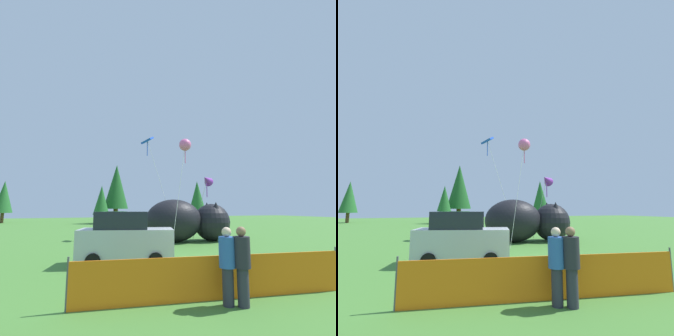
% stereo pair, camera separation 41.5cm
% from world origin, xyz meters
% --- Properties ---
extents(ground_plane, '(120.00, 120.00, 0.00)m').
position_xyz_m(ground_plane, '(0.00, 0.00, 0.00)').
color(ground_plane, '#477F33').
extents(parked_car, '(4.27, 2.65, 2.21)m').
position_xyz_m(parked_car, '(-2.75, 1.50, 1.07)').
color(parked_car, '#B7BCC1').
rests_on(parked_car, ground).
extents(folding_chair, '(0.61, 0.61, 0.93)m').
position_xyz_m(folding_chair, '(1.69, 0.04, 0.56)').
color(folding_chair, '#1959A5').
rests_on(folding_chair, ground).
extents(inflatable_cat, '(6.38, 3.34, 2.97)m').
position_xyz_m(inflatable_cat, '(2.82, 7.42, 1.37)').
color(inflatable_cat, black).
rests_on(inflatable_cat, ground).
extents(safety_fence, '(7.48, 1.11, 1.22)m').
position_xyz_m(safety_fence, '(-1.34, -3.67, 0.56)').
color(safety_fence, orange).
rests_on(safety_fence, ground).
extents(spectator_in_grey_shirt, '(0.41, 0.41, 1.88)m').
position_xyz_m(spectator_in_grey_shirt, '(-1.33, -4.13, 1.03)').
color(spectator_in_grey_shirt, '#2D2D38').
rests_on(spectator_in_grey_shirt, ground).
extents(spectator_in_green_shirt, '(0.41, 0.41, 1.90)m').
position_xyz_m(spectator_in_green_shirt, '(-1.02, -4.32, 1.04)').
color(spectator_in_green_shirt, '#2D2D38').
rests_on(spectator_in_green_shirt, ground).
extents(kite_purple_delta, '(1.29, 1.97, 4.96)m').
position_xyz_m(kite_purple_delta, '(4.54, 7.36, 4.45)').
color(kite_purple_delta, silver).
rests_on(kite_purple_delta, ground).
extents(kite_blue_box, '(2.47, 2.69, 8.32)m').
position_xyz_m(kite_blue_box, '(0.77, 10.38, 7.76)').
color(kite_blue_box, silver).
rests_on(kite_blue_box, ground).
extents(kite_pink_octopus, '(2.00, 1.82, 7.15)m').
position_xyz_m(kite_pink_octopus, '(2.28, 6.26, 6.70)').
color(kite_pink_octopus, silver).
rests_on(kite_pink_octopus, ground).
extents(horizon_tree_east, '(2.82, 2.82, 6.72)m').
position_xyz_m(horizon_tree_east, '(-14.92, 38.90, 4.12)').
color(horizon_tree_east, brown).
rests_on(horizon_tree_east, ground).
extents(horizon_tree_west, '(2.98, 2.98, 7.11)m').
position_xyz_m(horizon_tree_west, '(16.20, 31.84, 4.36)').
color(horizon_tree_west, brown).
rests_on(horizon_tree_west, ground).
extents(horizon_tree_mid, '(2.41, 2.41, 5.75)m').
position_xyz_m(horizon_tree_mid, '(-0.49, 30.81, 3.53)').
color(horizon_tree_mid, brown).
rests_on(horizon_tree_mid, ground).
extents(horizon_tree_northeast, '(3.95, 3.95, 9.42)m').
position_xyz_m(horizon_tree_northeast, '(2.07, 33.05, 5.78)').
color(horizon_tree_northeast, brown).
rests_on(horizon_tree_northeast, ground).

